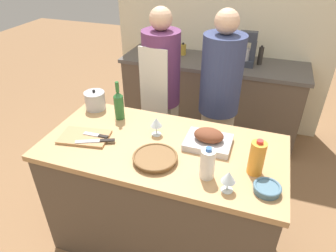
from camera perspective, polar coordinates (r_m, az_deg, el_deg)
ground_plane at (r=2.62m, az=-0.89°, el=-20.18°), size 12.00×12.00×0.00m
kitchen_island at (r=2.27m, az=-0.99°, el=-13.11°), size 1.59×0.78×0.92m
back_counter at (r=3.56m, az=8.03°, el=5.20°), size 2.02×0.60×0.92m
back_wall at (r=3.61m, az=10.30°, el=19.18°), size 2.52×0.10×2.55m
roasting_pan at (r=1.96m, az=7.71°, el=-2.56°), size 0.30×0.23×0.12m
wicker_basket at (r=1.83m, az=-2.46°, el=-6.10°), size 0.28×0.28×0.04m
cutting_board at (r=2.11m, az=-15.61°, el=-2.01°), size 0.35×0.25×0.02m
stock_pot at (r=2.42m, az=-13.72°, el=4.75°), size 0.16×0.16×0.16m
mixing_bowl at (r=1.71m, az=18.36°, el=-11.20°), size 0.15×0.15×0.04m
juice_jug at (r=1.77m, az=16.55°, el=-5.83°), size 0.09×0.09×0.23m
milk_jug at (r=1.69m, az=7.52°, el=-7.12°), size 0.08×0.08×0.20m
wine_bottle_green at (r=2.23m, az=-9.34°, el=4.08°), size 0.07×0.07×0.29m
wine_glass_left at (r=1.62m, az=11.47°, el=-9.55°), size 0.08×0.08×0.13m
wine_glass_right at (r=2.02m, az=-2.25°, el=0.66°), size 0.08×0.08×0.13m
knife_chef at (r=2.02m, az=-13.45°, el=-2.77°), size 0.25×0.13×0.01m
knife_paring at (r=2.08m, az=-13.42°, el=-1.71°), size 0.18×0.04×0.01m
stand_mixer at (r=3.28m, az=14.78°, el=13.52°), size 0.18×0.14×0.35m
condiment_bottle_tall at (r=3.36m, az=17.21°, el=12.65°), size 0.05×0.05×0.20m
condiment_bottle_short at (r=3.52m, az=2.88°, el=14.35°), size 0.07×0.07×0.14m
person_cook_aproned at (r=2.73m, az=-1.25°, el=6.82°), size 0.33×0.34×1.62m
person_cook_guest at (r=2.61m, az=9.72°, el=5.28°), size 0.34×0.34×1.64m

